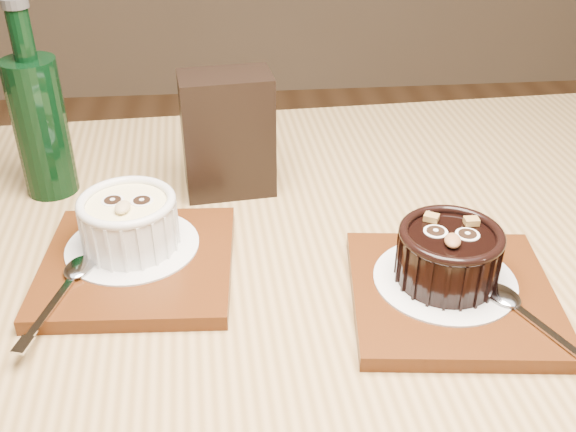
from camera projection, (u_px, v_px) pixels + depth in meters
name	position (u px, v px, depth m)	size (l,w,h in m)	color
table	(274.00, 348.00, 0.69)	(1.24, 0.86, 0.75)	olive
tray_left	(138.00, 264.00, 0.65)	(0.18, 0.18, 0.01)	#53270D
doily_left	(133.00, 246.00, 0.66)	(0.13, 0.13, 0.00)	white
ramekin_white	(129.00, 220.00, 0.65)	(0.09, 0.09, 0.06)	silver
spoon_left	(62.00, 290.00, 0.60)	(0.03, 0.13, 0.01)	silver
tray_right	(452.00, 295.00, 0.61)	(0.18, 0.18, 0.01)	#53270D
doily_right	(445.00, 280.00, 0.62)	(0.13, 0.13, 0.00)	white
ramekin_dark	(449.00, 253.00, 0.60)	(0.09, 0.09, 0.06)	black
spoon_right	(533.00, 318.00, 0.57)	(0.03, 0.13, 0.01)	silver
condiment_stand	(228.00, 134.00, 0.75)	(0.10, 0.06, 0.14)	black
green_bottle	(40.00, 122.00, 0.74)	(0.06, 0.06, 0.22)	black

